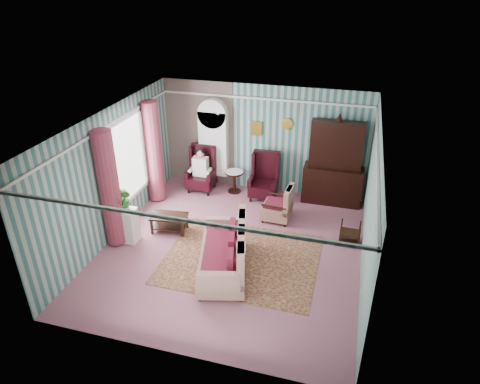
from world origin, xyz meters
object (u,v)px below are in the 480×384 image
(wingback_left, at_px, (201,169))
(coffee_table, at_px, (169,223))
(wingback_right, at_px, (264,177))
(plant_stand, at_px, (125,225))
(nest_table, at_px, (350,233))
(floral_armchair, at_px, (277,202))
(sofa, at_px, (223,251))
(dresser_hutch, at_px, (335,161))
(seated_woman, at_px, (201,171))
(bookcase, at_px, (214,148))
(round_side_table, at_px, (234,182))

(wingback_left, xyz_separation_m, coffee_table, (-0.00, -2.15, -0.41))
(wingback_left, bearing_deg, wingback_right, 0.00)
(wingback_right, distance_m, plant_stand, 3.76)
(nest_table, relative_size, floral_armchair, 0.57)
(sofa, height_order, coffee_table, sofa)
(dresser_hutch, bearing_deg, nest_table, -72.61)
(seated_woman, bearing_deg, wingback_right, 0.00)
(coffee_table, bearing_deg, seated_woman, 89.87)
(bookcase, relative_size, nest_table, 4.15)
(dresser_hutch, height_order, floral_armchair, dresser_hutch)
(plant_stand, distance_m, floral_armchair, 3.59)
(sofa, bearing_deg, plant_stand, 64.74)
(dresser_hutch, distance_m, wingback_right, 1.86)
(sofa, xyz_separation_m, coffee_table, (-1.64, 1.07, -0.27))
(nest_table, bearing_deg, seated_woman, 159.15)
(seated_woman, relative_size, round_side_table, 1.97)
(seated_woman, bearing_deg, coffee_table, -90.13)
(dresser_hutch, bearing_deg, coffee_table, -145.37)
(bookcase, bearing_deg, seated_woman, -122.66)
(nest_table, distance_m, floral_armchair, 1.88)
(wingback_right, xyz_separation_m, round_side_table, (-0.85, 0.15, -0.33))
(sofa, bearing_deg, nest_table, -69.81)
(nest_table, relative_size, coffee_table, 0.65)
(seated_woman, bearing_deg, sofa, -63.02)
(round_side_table, xyz_separation_m, plant_stand, (-1.70, -2.90, 0.10))
(coffee_table, bearing_deg, round_side_table, 68.53)
(dresser_hutch, relative_size, seated_woman, 2.00)
(round_side_table, height_order, floral_armchair, floral_armchair)
(nest_table, bearing_deg, round_side_table, 151.80)
(wingback_right, distance_m, coffee_table, 2.81)
(plant_stand, bearing_deg, sofa, -10.93)
(nest_table, bearing_deg, wingback_left, 159.15)
(bookcase, xyz_separation_m, wingback_right, (1.50, -0.39, -0.50))
(sofa, bearing_deg, wingback_left, 12.66)
(wingback_left, bearing_deg, bookcase, 57.34)
(wingback_right, height_order, plant_stand, wingback_right)
(wingback_left, height_order, seated_woman, wingback_left)
(dresser_hutch, relative_size, sofa, 1.16)
(dresser_hutch, relative_size, nest_table, 4.37)
(wingback_left, relative_size, round_side_table, 2.08)
(nest_table, xyz_separation_m, coffee_table, (-4.07, -0.60, -0.06))
(dresser_hutch, height_order, plant_stand, dresser_hutch)
(floral_armchair, bearing_deg, wingback_right, 33.47)
(plant_stand, bearing_deg, nest_table, 13.84)
(plant_stand, bearing_deg, dresser_hutch, 35.08)
(wingback_right, bearing_deg, bookcase, 165.43)
(nest_table, relative_size, plant_stand, 0.68)
(wingback_right, bearing_deg, round_side_table, 169.99)
(coffee_table, bearing_deg, wingback_right, 50.78)
(round_side_table, xyz_separation_m, sofa, (0.74, -3.37, 0.18))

